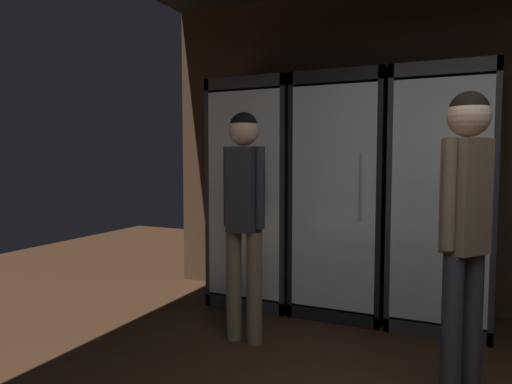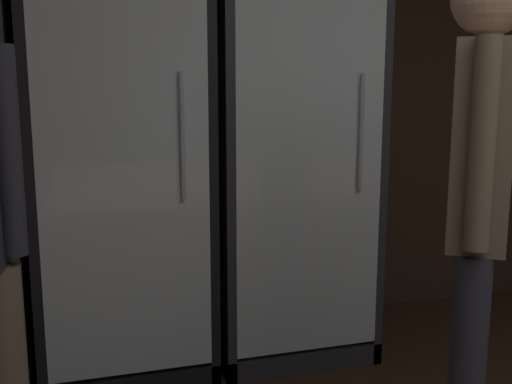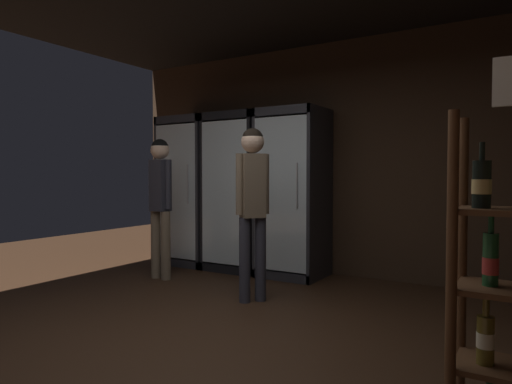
# 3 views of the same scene
# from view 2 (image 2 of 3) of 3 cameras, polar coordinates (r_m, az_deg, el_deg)

# --- Properties ---
(wall_back) EXTENTS (6.00, 0.06, 2.80)m
(wall_back) POSITION_cam_2_polar(r_m,az_deg,el_deg) (3.26, 7.71, 12.20)
(wall_back) COLOR #382619
(wall_back) RESTS_ON ground
(cooler_left) EXTENTS (0.74, 0.69, 1.98)m
(cooler_left) POSITION_cam_2_polar(r_m,az_deg,el_deg) (2.66, -13.33, 3.33)
(cooler_left) COLOR black
(cooler_left) RESTS_ON ground
(cooler_center) EXTENTS (0.74, 0.69, 1.98)m
(cooler_center) POSITION_cam_2_polar(r_m,az_deg,el_deg) (2.81, 2.60, 3.83)
(cooler_center) COLOR #2B2B30
(cooler_center) RESTS_ON ground
(shopper_far) EXTENTS (0.26, 0.28, 1.65)m
(shopper_far) POSITION_cam_2_polar(r_m,az_deg,el_deg) (1.79, 21.19, 1.66)
(shopper_far) COLOR #2D2D38
(shopper_far) RESTS_ON ground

